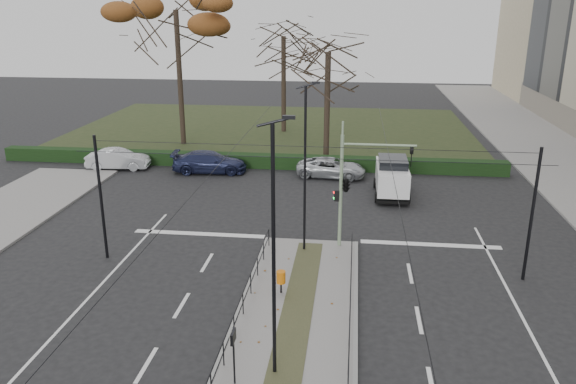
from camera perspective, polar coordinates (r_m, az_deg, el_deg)
name	(u,v)px	position (r m, az deg, el deg)	size (l,w,h in m)	color
ground	(302,288)	(24.34, 1.46, -9.76)	(140.00, 140.00, 0.00)	black
median_island	(296,317)	(22.13, 0.83, -12.63)	(4.40, 15.00, 0.14)	slate
sidewalk_east	(565,164)	(47.64, 26.31, 2.56)	(8.00, 90.00, 0.14)	slate
park	(272,129)	(55.17, -1.62, 6.37)	(38.00, 26.00, 0.10)	#242F17
hedge	(246,160)	(42.21, -4.27, 3.22)	(38.00, 1.00, 1.00)	black
median_railing	(296,298)	(21.60, 0.82, -10.70)	(4.14, 13.24, 0.92)	black
catenary	(306,201)	(24.44, 1.88, -0.87)	(20.00, 34.00, 6.00)	black
traffic_light	(348,183)	(27.11, 6.10, 0.94)	(3.81, 2.16, 5.61)	gray
litter_bin	(281,277)	(23.39, -0.72, -8.67)	(0.38, 0.38, 0.97)	black
info_panel	(233,343)	(17.95, -5.59, -15.00)	(0.11, 0.49, 1.88)	black
streetlamp_median_near	(274,251)	(17.03, -1.41, -6.03)	(0.70, 0.14, 8.44)	black
streetlamp_median_far	(305,168)	(26.26, 1.77, 2.47)	(0.68, 0.14, 8.15)	black
parked_car_second	(118,159)	(43.36, -16.88, 3.22)	(1.59, 4.55, 1.50)	#B5B8BD
parked_car_third	(210,162)	(41.03, -7.97, 3.04)	(2.16, 5.33, 1.55)	#1D2345
parked_car_fourth	(331,168)	(39.67, 4.43, 2.49)	(2.23, 4.84, 1.34)	#B5B8BD
white_van	(392,176)	(36.04, 10.51, 1.60)	(2.13, 4.63, 2.46)	white
rust_tree	(176,10)	(48.73, -11.34, 17.70)	(10.52, 10.52, 14.63)	black
bare_tree_center	(284,43)	(53.05, -0.46, 14.86)	(8.26, 8.26, 11.71)	black
bare_tree_near	(328,60)	(43.22, 4.10, 13.22)	(6.70, 6.70, 10.83)	black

